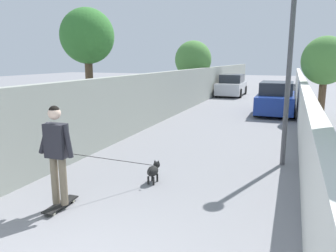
{
  "coord_description": "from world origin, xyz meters",
  "views": [
    {
      "loc": [
        -2.5,
        -2.42,
        2.63
      ],
      "look_at": [
        4.94,
        0.4,
        1.0
      ],
      "focal_mm": 35.06,
      "sensor_mm": 36.0,
      "label": 1
    }
  ],
  "objects_px": {
    "person_skateboarder": "(57,147)",
    "car_far": "(232,86)",
    "car_near": "(276,99)",
    "lamp_post": "(291,44)",
    "skateboard": "(61,204)",
    "tree_left_distant": "(87,38)",
    "dog": "(153,170)",
    "tree_left_near": "(193,60)",
    "tree_right_mid": "(325,61)"
  },
  "relations": [
    {
      "from": "skateboard",
      "to": "person_skateboarder",
      "type": "distance_m",
      "value": 1.06
    },
    {
      "from": "lamp_post",
      "to": "skateboard",
      "type": "xyz_separation_m",
      "value": [
        -4.02,
        3.64,
        -2.91
      ]
    },
    {
      "from": "person_skateboarder",
      "to": "car_far",
      "type": "height_order",
      "value": "person_skateboarder"
    },
    {
      "from": "tree_right_mid",
      "to": "person_skateboarder",
      "type": "relative_size",
      "value": 2.02
    },
    {
      "from": "dog",
      "to": "tree_left_distant",
      "type": "bearing_deg",
      "value": 46.92
    },
    {
      "from": "person_skateboarder",
      "to": "car_near",
      "type": "xyz_separation_m",
      "value": [
        12.39,
        -3.04,
        -0.41
      ]
    },
    {
      "from": "tree_left_distant",
      "to": "car_far",
      "type": "distance_m",
      "value": 14.57
    },
    {
      "from": "tree_left_distant",
      "to": "dog",
      "type": "bearing_deg",
      "value": -133.08
    },
    {
      "from": "lamp_post",
      "to": "car_near",
      "type": "distance_m",
      "value": 8.69
    },
    {
      "from": "car_near",
      "to": "car_far",
      "type": "bearing_deg",
      "value": 25.33
    },
    {
      "from": "person_skateboarder",
      "to": "dog",
      "type": "relative_size",
      "value": 0.88
    },
    {
      "from": "car_far",
      "to": "tree_left_near",
      "type": "bearing_deg",
      "value": 139.59
    },
    {
      "from": "tree_left_near",
      "to": "tree_left_distant",
      "type": "xyz_separation_m",
      "value": [
        -11.5,
        0.45,
        0.76
      ]
    },
    {
      "from": "tree_left_near",
      "to": "dog",
      "type": "bearing_deg",
      "value": -166.61
    },
    {
      "from": "dog",
      "to": "skateboard",
      "type": "bearing_deg",
      "value": 148.6
    },
    {
      "from": "tree_right_mid",
      "to": "skateboard",
      "type": "xyz_separation_m",
      "value": [
        -11.06,
        4.97,
        -2.46
      ]
    },
    {
      "from": "tree_left_distant",
      "to": "dog",
      "type": "distance_m",
      "value": 6.4
    },
    {
      "from": "tree_left_distant",
      "to": "lamp_post",
      "type": "bearing_deg",
      "value": -102.99
    },
    {
      "from": "lamp_post",
      "to": "skateboard",
      "type": "relative_size",
      "value": 5.41
    },
    {
      "from": "tree_left_near",
      "to": "car_near",
      "type": "height_order",
      "value": "tree_left_near"
    },
    {
      "from": "tree_left_near",
      "to": "skateboard",
      "type": "xyz_separation_m",
      "value": [
        -17.06,
        -2.59,
        -2.52
      ]
    },
    {
      "from": "person_skateboarder",
      "to": "car_far",
      "type": "bearing_deg",
      "value": 1.15
    },
    {
      "from": "skateboard",
      "to": "car_near",
      "type": "relative_size",
      "value": 0.2
    },
    {
      "from": "lamp_post",
      "to": "car_far",
      "type": "relative_size",
      "value": 1.07
    },
    {
      "from": "tree_left_near",
      "to": "tree_right_mid",
      "type": "distance_m",
      "value": 9.65
    },
    {
      "from": "tree_right_mid",
      "to": "dog",
      "type": "distance_m",
      "value": 10.37
    },
    {
      "from": "tree_left_distant",
      "to": "car_near",
      "type": "distance_m",
      "value": 9.51
    },
    {
      "from": "skateboard",
      "to": "car_far",
      "type": "height_order",
      "value": "car_far"
    },
    {
      "from": "dog",
      "to": "car_near",
      "type": "bearing_deg",
      "value": -10.53
    },
    {
      "from": "car_near",
      "to": "skateboard",
      "type": "bearing_deg",
      "value": 166.22
    },
    {
      "from": "lamp_post",
      "to": "person_skateboarder",
      "type": "xyz_separation_m",
      "value": [
        -4.02,
        3.64,
        -1.85
      ]
    },
    {
      "from": "skateboard",
      "to": "person_skateboarder",
      "type": "relative_size",
      "value": 0.45
    },
    {
      "from": "tree_left_near",
      "to": "car_far",
      "type": "xyz_separation_m",
      "value": [
        2.58,
        -2.2,
        -1.87
      ]
    },
    {
      "from": "lamp_post",
      "to": "person_skateboarder",
      "type": "bearing_deg",
      "value": 137.86
    },
    {
      "from": "tree_left_near",
      "to": "car_far",
      "type": "height_order",
      "value": "tree_left_near"
    },
    {
      "from": "tree_left_near",
      "to": "skateboard",
      "type": "height_order",
      "value": "tree_left_near"
    },
    {
      "from": "tree_right_mid",
      "to": "car_far",
      "type": "relative_size",
      "value": 0.88
    },
    {
      "from": "tree_right_mid",
      "to": "lamp_post",
      "type": "relative_size",
      "value": 0.82
    },
    {
      "from": "tree_right_mid",
      "to": "person_skateboarder",
      "type": "distance_m",
      "value": 12.21
    },
    {
      "from": "person_skateboarder",
      "to": "tree_left_distant",
      "type": "bearing_deg",
      "value": 28.65
    },
    {
      "from": "dog",
      "to": "car_far",
      "type": "relative_size",
      "value": 0.5
    },
    {
      "from": "car_far",
      "to": "person_skateboarder",
      "type": "bearing_deg",
      "value": -178.85
    },
    {
      "from": "lamp_post",
      "to": "car_near",
      "type": "bearing_deg",
      "value": 4.1
    },
    {
      "from": "car_far",
      "to": "tree_right_mid",
      "type": "bearing_deg",
      "value": -148.01
    },
    {
      "from": "skateboard",
      "to": "tree_left_near",
      "type": "bearing_deg",
      "value": 8.64
    },
    {
      "from": "tree_left_near",
      "to": "tree_left_distant",
      "type": "relative_size",
      "value": 0.88
    },
    {
      "from": "tree_left_distant",
      "to": "car_near",
      "type": "bearing_deg",
      "value": -41.68
    },
    {
      "from": "lamp_post",
      "to": "person_skateboarder",
      "type": "height_order",
      "value": "lamp_post"
    },
    {
      "from": "person_skateboarder",
      "to": "car_far",
      "type": "relative_size",
      "value": 0.44
    },
    {
      "from": "person_skateboarder",
      "to": "car_far",
      "type": "distance_m",
      "value": 19.65
    }
  ]
}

